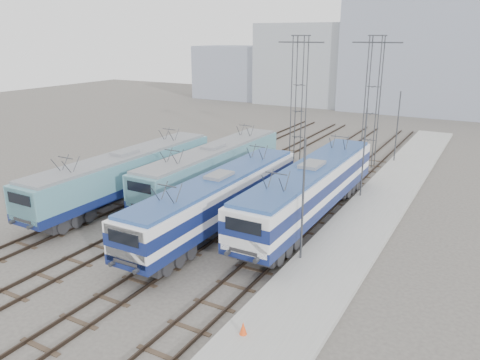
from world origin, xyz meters
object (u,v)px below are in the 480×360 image
Objects in this scene: mast_mid at (364,155)px; locomotive_center_right at (218,197)px; locomotive_far_right at (310,187)px; catenary_tower_west at (299,94)px; locomotive_center_left at (212,165)px; safety_cone at (243,328)px; locomotive_far_left at (124,173)px; catenary_tower_east at (373,96)px; mast_rear at (397,128)px; mast_front at (303,203)px.

locomotive_center_right is at bearing -121.49° from mast_mid.
locomotive_far_right is 2.67× the size of mast_mid.
locomotive_far_right is 16.15m from catenary_tower_west.
safety_cone is at bearing -53.74° from locomotive_center_left.
locomotive_center_right is (4.50, -6.36, 0.03)m from locomotive_center_left.
catenary_tower_east reaches higher than locomotive_far_left.
safety_cone is (9.17, -27.58, -6.06)m from catenary_tower_west.
catenary_tower_east is (-0.25, 16.04, 4.26)m from locomotive_far_right.
locomotive_center_left is 7.79m from locomotive_center_right.
catenary_tower_east is 30.31m from safety_cone.
locomotive_far_right is 2.67× the size of mast_rear.
locomotive_far_left is at bearing -124.73° from catenary_tower_east.
locomotive_far_right is 16.60m from catenary_tower_east.
catenary_tower_east reaches higher than mast_rear.
mast_front is at bearing -90.00° from mast_rear.
catenary_tower_west is 6.80m from catenary_tower_east.
safety_cone is at bearing -85.67° from mast_front.
mast_front is (6.35, -1.63, 1.27)m from locomotive_center_right.
mast_rear is (0.00, 12.00, 0.00)m from mast_mid.
locomotive_center_left is (4.50, 5.11, -0.04)m from locomotive_far_left.
catenary_tower_west reaches higher than safety_cone.
mast_rear is at bearing 55.87° from locomotive_center_left.
mast_mid is (8.60, -8.00, -3.14)m from catenary_tower_west.
mast_mid reaches higher than safety_cone.
mast_mid is (0.00, 12.00, 0.00)m from mast_front.
mast_front is 12.30× the size of safety_cone.
catenary_tower_east is at bearing 90.89° from locomotive_far_right.
locomotive_center_left is at bearing 167.27° from locomotive_far_right.
locomotive_center_right is 19.02m from catenary_tower_west.
mast_front is 1.00× the size of mast_mid.
locomotive_center_right is 1.45× the size of catenary_tower_west.
mast_rear is at bearing 91.04° from safety_cone.
catenary_tower_west is at bearing 108.40° from safety_cone.
locomotive_far_left is at bearing 169.35° from mast_front.
locomotive_far_left is at bearing -126.02° from mast_rear.
locomotive_center_right is at bearing -54.71° from locomotive_center_left.
locomotive_center_right is 6.24m from locomotive_far_right.
mast_mid is (10.85, 4.01, 1.31)m from locomotive_center_left.
mast_front and mast_mid have the same top height.
mast_rear is (6.35, 22.37, 1.27)m from locomotive_center_right.
catenary_tower_west is at bearing 115.68° from locomotive_far_right.
mast_mid is at bearing -90.00° from mast_rear.
locomotive_far_left is 0.96× the size of locomotive_far_right.
catenary_tower_east is at bearing 101.86° from mast_mid.
locomotive_center_left is 30.86× the size of safety_cone.
locomotive_far_right is 6.42m from mast_mid.
locomotive_center_left is 11.64m from mast_mid.
catenary_tower_east is at bearing 17.10° from catenary_tower_west.
safety_cone is (11.42, -15.57, -1.61)m from locomotive_center_left.
locomotive_far_right reaches higher than locomotive_center_left.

